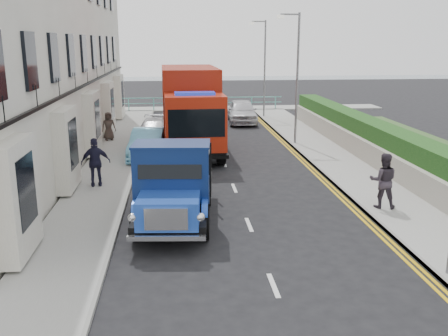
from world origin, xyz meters
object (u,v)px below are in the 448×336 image
lamp_mid (295,71)px  red_lorry (191,107)px  bedford_lorry (173,190)px  lamp_far (263,63)px  parked_car_front (165,194)px

lamp_mid → red_lorry: 5.96m
bedford_lorry → lamp_far: bearing=78.3°
lamp_far → parked_car_front: 22.38m
lamp_mid → parked_car_front: bearing=-121.4°
lamp_mid → parked_car_front: (-6.78, -11.08, -3.21)m
lamp_far → bedford_lorry: 23.12m
bedford_lorry → parked_car_front: size_ratio=1.24×
lamp_far → red_lorry: 12.41m
bedford_lorry → parked_car_front: bearing=110.9°
bedford_lorry → red_lorry: bearing=90.2°
lamp_far → bedford_lorry: lamp_far is taller
red_lorry → parked_car_front: red_lorry is taller
red_lorry → parked_car_front: 10.33m
red_lorry → parked_car_front: size_ratio=1.76×
lamp_mid → bedford_lorry: lamp_mid is taller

